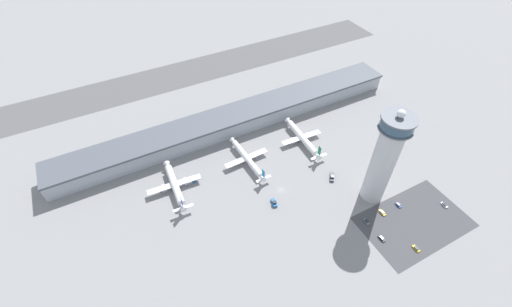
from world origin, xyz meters
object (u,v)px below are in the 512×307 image
(service_truck_fuel, at_px, (332,177))
(service_truck_catering, at_px, (196,178))
(car_maroon_suv, at_px, (382,213))
(airplane_gate_charlie, at_px, (302,138))
(car_green_van, at_px, (398,205))
(control_tower, at_px, (385,158))
(airplane_gate_bravo, at_px, (247,158))
(car_red_hatchback, at_px, (444,205))
(car_silver_sedan, at_px, (367,222))
(car_blue_compact, at_px, (382,238))
(service_truck_baggage, at_px, (274,203))
(airplane_gate_alpha, at_px, (175,185))
(car_grey_coupe, at_px, (416,248))

(service_truck_fuel, bearing_deg, service_truck_catering, 152.81)
(service_truck_fuel, bearing_deg, car_maroon_suv, -75.35)
(airplane_gate_charlie, height_order, car_green_van, airplane_gate_charlie)
(control_tower, bearing_deg, car_green_van, -57.30)
(airplane_gate_bravo, xyz_separation_m, car_green_van, (65.73, -76.15, -3.50))
(service_truck_catering, height_order, car_red_hatchback, service_truck_catering)
(car_red_hatchback, relative_size, car_silver_sedan, 1.06)
(car_green_van, bearing_deg, car_blue_compact, -152.88)
(airplane_gate_bravo, height_order, service_truck_fuel, airplane_gate_bravo)
(control_tower, height_order, service_truck_catering, control_tower)
(airplane_gate_bravo, xyz_separation_m, car_maroon_suv, (52.98, -75.80, -3.50))
(service_truck_baggage, bearing_deg, airplane_gate_alpha, 141.72)
(airplane_gate_charlie, relative_size, car_silver_sedan, 10.41)
(airplane_gate_bravo, relative_size, car_red_hatchback, 9.69)
(car_blue_compact, bearing_deg, airplane_gate_alpha, 135.73)
(control_tower, distance_m, car_grey_coupe, 52.92)
(car_grey_coupe, bearing_deg, airplane_gate_alpha, 135.33)
(car_red_hatchback, height_order, car_silver_sedan, car_red_hatchback)
(service_truck_baggage, height_order, car_maroon_suv, service_truck_baggage)
(airplane_gate_alpha, bearing_deg, car_maroon_suv, -36.07)
(car_blue_compact, height_order, car_grey_coupe, car_grey_coupe)
(control_tower, distance_m, car_red_hatchback, 55.05)
(car_blue_compact, bearing_deg, airplane_gate_charlie, 87.01)
(service_truck_catering, bearing_deg, car_grey_coupe, -49.52)
(service_truck_fuel, xyz_separation_m, car_green_van, (22.41, -37.29, -0.37))
(car_maroon_suv, bearing_deg, car_green_van, -1.58)
(airplane_gate_alpha, distance_m, car_silver_sedan, 119.51)
(control_tower, bearing_deg, airplane_gate_bravo, 132.45)
(service_truck_catering, xyz_separation_m, service_truck_baggage, (35.70, -41.71, 0.11))
(car_green_van, height_order, car_red_hatchback, car_red_hatchback)
(airplane_gate_bravo, height_order, car_silver_sedan, airplane_gate_bravo)
(airplane_gate_alpha, height_order, service_truck_baggage, airplane_gate_alpha)
(car_grey_coupe, bearing_deg, car_green_van, 64.34)
(airplane_gate_charlie, relative_size, service_truck_baggage, 7.04)
(service_truck_fuel, bearing_deg, control_tower, -60.10)
(airplane_gate_bravo, xyz_separation_m, airplane_gate_charlie, (44.99, 0.02, 0.09))
(service_truck_fuel, height_order, car_blue_compact, service_truck_fuel)
(service_truck_baggage, relative_size, car_grey_coupe, 1.44)
(car_grey_coupe, distance_m, car_maroon_suv, 27.06)
(service_truck_catering, relative_size, car_red_hatchback, 1.40)
(control_tower, relative_size, airplane_gate_bravo, 1.48)
(service_truck_baggage, bearing_deg, airplane_gate_bravo, 88.24)
(service_truck_catering, xyz_separation_m, car_green_van, (102.64, -78.50, -0.35))
(airplane_gate_charlie, bearing_deg, car_green_van, -74.77)
(airplane_gate_charlie, height_order, car_red_hatchback, airplane_gate_charlie)
(control_tower, distance_m, airplane_gate_charlie, 69.40)
(airplane_gate_bravo, bearing_deg, car_green_van, -49.20)
(airplane_gate_alpha, xyz_separation_m, car_green_van, (117.04, -76.32, -3.99))
(control_tower, relative_size, service_truck_fuel, 8.57)
(airplane_gate_charlie, bearing_deg, car_silver_sedan, -93.45)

